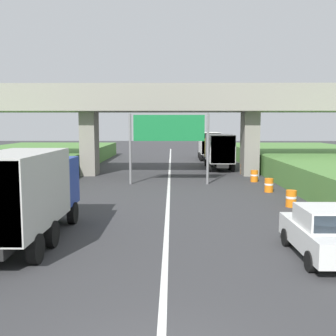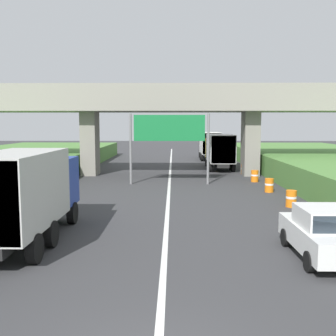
{
  "view_description": "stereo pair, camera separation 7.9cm",
  "coord_description": "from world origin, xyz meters",
  "px_view_note": "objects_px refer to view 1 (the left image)",
  "views": [
    {
      "loc": [
        0.21,
        -6.2,
        4.4
      ],
      "look_at": [
        0.0,
        15.42,
        2.0
      ],
      "focal_mm": 42.02,
      "sensor_mm": 36.0,
      "label": 1
    },
    {
      "loc": [
        0.29,
        -6.2,
        4.4
      ],
      "look_at": [
        0.0,
        15.42,
        2.0
      ],
      "focal_mm": 42.02,
      "sensor_mm": 36.0,
      "label": 2
    }
  ],
  "objects_px": {
    "construction_barrel_5": "(244,169)",
    "construction_barrel_3": "(269,185)",
    "car_white": "(323,233)",
    "truck_black": "(209,144)",
    "truck_blue": "(27,191)",
    "speed_limit_sign": "(6,189)",
    "truck_yellow": "(219,150)",
    "construction_barrel_2": "(291,198)",
    "overhead_highway_sign": "(169,132)",
    "construction_barrel_1": "(322,219)",
    "construction_barrel_4": "(254,176)"
  },
  "relations": [
    {
      "from": "construction_barrel_5",
      "to": "construction_barrel_3",
      "type": "bearing_deg",
      "value": -90.32
    },
    {
      "from": "car_white",
      "to": "truck_black",
      "type": "bearing_deg",
      "value": 90.57
    },
    {
      "from": "truck_black",
      "to": "truck_blue",
      "type": "bearing_deg",
      "value": -105.88
    },
    {
      "from": "speed_limit_sign",
      "to": "truck_yellow",
      "type": "bearing_deg",
      "value": 59.8
    },
    {
      "from": "truck_black",
      "to": "construction_barrel_5",
      "type": "relative_size",
      "value": 8.11
    },
    {
      "from": "speed_limit_sign",
      "to": "construction_barrel_2",
      "type": "relative_size",
      "value": 2.48
    },
    {
      "from": "truck_black",
      "to": "construction_barrel_3",
      "type": "distance_m",
      "value": 24.15
    },
    {
      "from": "construction_barrel_2",
      "to": "overhead_highway_sign",
      "type": "bearing_deg",
      "value": 129.46
    },
    {
      "from": "construction_barrel_1",
      "to": "construction_barrel_4",
      "type": "bearing_deg",
      "value": 89.78
    },
    {
      "from": "truck_black",
      "to": "construction_barrel_1",
      "type": "bearing_deg",
      "value": -87.11
    },
    {
      "from": "speed_limit_sign",
      "to": "construction_barrel_1",
      "type": "distance_m",
      "value": 14.04
    },
    {
      "from": "construction_barrel_1",
      "to": "construction_barrel_4",
      "type": "relative_size",
      "value": 1.0
    },
    {
      "from": "construction_barrel_3",
      "to": "truck_black",
      "type": "bearing_deg",
      "value": 94.1
    },
    {
      "from": "construction_barrel_1",
      "to": "construction_barrel_5",
      "type": "height_order",
      "value": "same"
    },
    {
      "from": "overhead_highway_sign",
      "to": "truck_black",
      "type": "distance_m",
      "value": 21.29
    },
    {
      "from": "construction_barrel_3",
      "to": "construction_barrel_4",
      "type": "height_order",
      "value": "same"
    },
    {
      "from": "speed_limit_sign",
      "to": "truck_black",
      "type": "height_order",
      "value": "truck_black"
    },
    {
      "from": "speed_limit_sign",
      "to": "truck_black",
      "type": "xyz_separation_m",
      "value": [
        12.23,
        31.78,
        0.46
      ]
    },
    {
      "from": "construction_barrel_5",
      "to": "construction_barrel_4",
      "type": "bearing_deg",
      "value": -90.46
    },
    {
      "from": "overhead_highway_sign",
      "to": "truck_black",
      "type": "relative_size",
      "value": 0.81
    },
    {
      "from": "car_white",
      "to": "construction_barrel_3",
      "type": "bearing_deg",
      "value": 83.94
    },
    {
      "from": "overhead_highway_sign",
      "to": "speed_limit_sign",
      "type": "distance_m",
      "value": 13.57
    },
    {
      "from": "overhead_highway_sign",
      "to": "car_white",
      "type": "bearing_deg",
      "value": -72.2
    },
    {
      "from": "truck_blue",
      "to": "construction_barrel_3",
      "type": "bearing_deg",
      "value": 43.47
    },
    {
      "from": "truck_blue",
      "to": "construction_barrel_4",
      "type": "distance_m",
      "value": 19.7
    },
    {
      "from": "construction_barrel_4",
      "to": "speed_limit_sign",
      "type": "bearing_deg",
      "value": -138.48
    },
    {
      "from": "construction_barrel_5",
      "to": "overhead_highway_sign",
      "type": "bearing_deg",
      "value": -138.35
    },
    {
      "from": "overhead_highway_sign",
      "to": "construction_barrel_5",
      "type": "xyz_separation_m",
      "value": [
        6.61,
        5.88,
        -3.36
      ]
    },
    {
      "from": "truck_yellow",
      "to": "truck_black",
      "type": "bearing_deg",
      "value": 89.92
    },
    {
      "from": "overhead_highway_sign",
      "to": "construction_barrel_3",
      "type": "bearing_deg",
      "value": -27.39
    },
    {
      "from": "construction_barrel_5",
      "to": "truck_blue",
      "type": "bearing_deg",
      "value": -120.01
    },
    {
      "from": "truck_blue",
      "to": "construction_barrel_4",
      "type": "height_order",
      "value": "truck_blue"
    },
    {
      "from": "construction_barrel_4",
      "to": "construction_barrel_5",
      "type": "xyz_separation_m",
      "value": [
        0.04,
        4.64,
        0.0
      ]
    },
    {
      "from": "construction_barrel_2",
      "to": "construction_barrel_4",
      "type": "distance_m",
      "value": 9.27
    },
    {
      "from": "truck_black",
      "to": "car_white",
      "type": "xyz_separation_m",
      "value": [
        0.37,
        -36.84,
        -1.08
      ]
    },
    {
      "from": "speed_limit_sign",
      "to": "truck_black",
      "type": "relative_size",
      "value": 0.31
    },
    {
      "from": "speed_limit_sign",
      "to": "truck_yellow",
      "type": "xyz_separation_m",
      "value": [
        12.22,
        20.99,
        0.46
      ]
    },
    {
      "from": "car_white",
      "to": "construction_barrel_2",
      "type": "relative_size",
      "value": 4.56
    },
    {
      "from": "truck_yellow",
      "to": "overhead_highway_sign",
      "type": "bearing_deg",
      "value": -116.02
    },
    {
      "from": "truck_blue",
      "to": "construction_barrel_1",
      "type": "distance_m",
      "value": 11.92
    },
    {
      "from": "truck_black",
      "to": "construction_barrel_4",
      "type": "distance_m",
      "value": 19.54
    },
    {
      "from": "truck_yellow",
      "to": "construction_barrel_3",
      "type": "distance_m",
      "value": 13.46
    },
    {
      "from": "construction_barrel_1",
      "to": "construction_barrel_3",
      "type": "height_order",
      "value": "same"
    },
    {
      "from": "overhead_highway_sign",
      "to": "construction_barrel_2",
      "type": "xyz_separation_m",
      "value": [
        6.61,
        -8.03,
        -3.36
      ]
    },
    {
      "from": "truck_blue",
      "to": "truck_black",
      "type": "distance_m",
      "value": 36.56
    },
    {
      "from": "construction_barrel_1",
      "to": "car_white",
      "type": "bearing_deg",
      "value": -110.5
    },
    {
      "from": "truck_yellow",
      "to": "construction_barrel_4",
      "type": "bearing_deg",
      "value": -78.51
    },
    {
      "from": "car_white",
      "to": "construction_barrel_4",
      "type": "relative_size",
      "value": 4.56
    },
    {
      "from": "truck_blue",
      "to": "truck_black",
      "type": "bearing_deg",
      "value": 74.12
    },
    {
      "from": "truck_blue",
      "to": "truck_yellow",
      "type": "distance_m",
      "value": 26.35
    }
  ]
}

